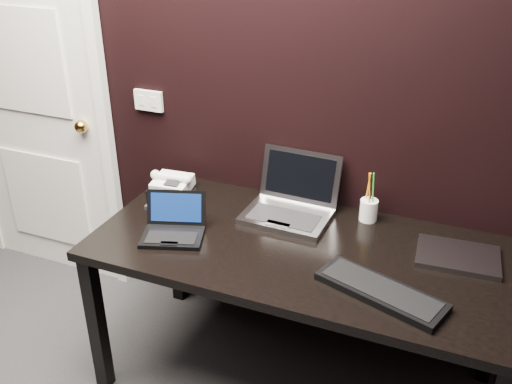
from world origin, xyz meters
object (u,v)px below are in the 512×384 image
at_px(desk, 300,262).
at_px(ext_keyboard, 381,291).
at_px(desk_phone, 172,183).
at_px(pen_cup, 369,209).
at_px(mobile_phone, 151,202).
at_px(door, 31,98).
at_px(netbook, 174,228).
at_px(silver_laptop, 290,205).
at_px(closed_laptop, 458,256).

bearing_deg(desk, ext_keyboard, -27.98).
bearing_deg(desk_phone, pen_cup, 4.58).
xyz_separation_m(desk, mobile_phone, (-0.73, 0.05, 0.11)).
xyz_separation_m(ext_keyboard, pen_cup, (-0.16, 0.51, 0.04)).
bearing_deg(desk_phone, door, 171.55).
height_order(netbook, desk_phone, netbook).
xyz_separation_m(netbook, silver_laptop, (0.39, 0.35, 0.02)).
distance_m(ext_keyboard, closed_laptop, 0.41).
xyz_separation_m(silver_laptop, closed_laptop, (0.72, -0.08, -0.04)).
bearing_deg(mobile_phone, pen_cup, 15.95).
relative_size(netbook, silver_laptop, 0.81).
height_order(door, closed_laptop, door).
bearing_deg(silver_laptop, ext_keyboard, -40.70).
bearing_deg(door, desk_phone, -8.45).
bearing_deg(pen_cup, closed_laptop, -22.95).
height_order(door, netbook, door).
bearing_deg(desk, pen_cup, 56.82).
distance_m(door, mobile_phone, 1.01).
xyz_separation_m(netbook, closed_laptop, (1.12, 0.27, -0.02)).
bearing_deg(desk, silver_laptop, 118.96).
height_order(silver_laptop, desk_phone, silver_laptop).
bearing_deg(desk, netbook, -166.94).
bearing_deg(pen_cup, door, 178.09).
height_order(desk_phone, mobile_phone, desk_phone).
bearing_deg(netbook, desk_phone, 120.49).
bearing_deg(closed_laptop, desk, -166.13).
xyz_separation_m(desk, silver_laptop, (-0.13, 0.23, 0.13)).
relative_size(ext_keyboard, closed_laptop, 1.51).
xyz_separation_m(desk, pen_cup, (0.20, 0.31, 0.13)).
bearing_deg(ext_keyboard, desk_phone, 158.45).
bearing_deg(ext_keyboard, pen_cup, 107.33).
bearing_deg(mobile_phone, netbook, -38.27).
bearing_deg(desk_phone, ext_keyboard, -21.55).
height_order(silver_laptop, pen_cup, silver_laptop).
bearing_deg(closed_laptop, ext_keyboard, -124.52).
relative_size(door, desk_phone, 9.91).
bearing_deg(mobile_phone, desk, -3.64).
bearing_deg(door, closed_laptop, -5.79).
bearing_deg(ext_keyboard, netbook, 175.29).
bearing_deg(desk_phone, netbook, -59.51).
bearing_deg(desk_phone, silver_laptop, -1.03).
bearing_deg(pen_cup, netbook, -149.05).
relative_size(desk_phone, mobile_phone, 2.57).
height_order(desk, netbook, netbook).
xyz_separation_m(door, desk_phone, (0.92, -0.14, -0.27)).
xyz_separation_m(desk, ext_keyboard, (0.36, -0.19, 0.09)).
relative_size(ext_keyboard, mobile_phone, 5.88).
xyz_separation_m(desk_phone, mobile_phone, (0.00, -0.19, -0.01)).
bearing_deg(desk, mobile_phone, 176.36).
relative_size(netbook, pen_cup, 1.36).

